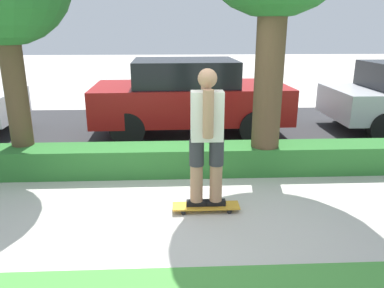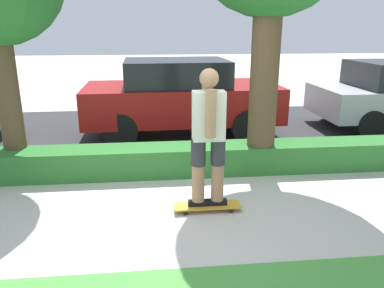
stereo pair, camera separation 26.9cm
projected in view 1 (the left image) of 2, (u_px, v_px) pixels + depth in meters
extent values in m
plane|color=#BCB7AD|center=(186.00, 219.00, 4.71)|extent=(60.00, 60.00, 0.00)
cube|color=#2D2D30|center=(180.00, 131.00, 8.71)|extent=(18.18, 5.00, 0.01)
cube|color=#2D702D|center=(182.00, 159.00, 6.17)|extent=(18.18, 0.60, 0.46)
cube|color=gold|center=(206.00, 206.00, 4.91)|extent=(0.88, 0.24, 0.02)
cylinder|color=black|center=(229.00, 211.00, 4.85)|extent=(0.06, 0.04, 0.06)
cylinder|color=black|center=(227.00, 205.00, 5.02)|extent=(0.06, 0.04, 0.06)
cylinder|color=black|center=(183.00, 212.00, 4.82)|extent=(0.06, 0.04, 0.06)
cylinder|color=black|center=(183.00, 206.00, 4.99)|extent=(0.06, 0.04, 0.06)
cube|color=black|center=(196.00, 203.00, 4.89)|extent=(0.26, 0.09, 0.07)
cylinder|color=#A37556|center=(197.00, 171.00, 4.76)|extent=(0.16, 0.16, 0.82)
cylinder|color=#2D2D33|center=(197.00, 153.00, 4.68)|extent=(0.19, 0.19, 0.33)
cube|color=black|center=(215.00, 203.00, 4.90)|extent=(0.26, 0.09, 0.07)
cylinder|color=#A37556|center=(216.00, 171.00, 4.77)|extent=(0.16, 0.16, 0.82)
cylinder|color=#2D2D33|center=(217.00, 152.00, 4.70)|extent=(0.19, 0.19, 0.33)
cube|color=silver|center=(207.00, 116.00, 4.55)|extent=(0.39, 0.22, 0.61)
cylinder|color=#A37556|center=(208.00, 114.00, 4.38)|extent=(0.13, 0.13, 0.57)
cylinder|color=#A37556|center=(206.00, 108.00, 4.69)|extent=(0.13, 0.13, 0.57)
sphere|color=#A37556|center=(207.00, 78.00, 4.41)|extent=(0.23, 0.23, 0.23)
cylinder|color=brown|center=(17.00, 97.00, 5.94)|extent=(0.35, 0.35, 2.50)
cylinder|color=brown|center=(268.00, 83.00, 5.79)|extent=(0.44, 0.44, 2.99)
cube|color=maroon|center=(191.00, 102.00, 8.31)|extent=(4.26, 2.05, 0.76)
cube|color=black|center=(185.00, 72.00, 8.11)|extent=(2.23, 1.77, 0.54)
cylinder|color=black|center=(256.00, 128.00, 7.63)|extent=(0.71, 0.23, 0.71)
cylinder|color=black|center=(241.00, 110.00, 9.33)|extent=(0.71, 0.23, 0.71)
cylinder|color=black|center=(128.00, 129.00, 7.52)|extent=(0.71, 0.23, 0.71)
cylinder|color=black|center=(136.00, 111.00, 9.22)|extent=(0.71, 0.23, 0.71)
cylinder|color=black|center=(383.00, 127.00, 7.82)|extent=(0.64, 0.23, 0.64)
cylinder|color=black|center=(346.00, 109.00, 9.52)|extent=(0.64, 0.23, 0.64)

